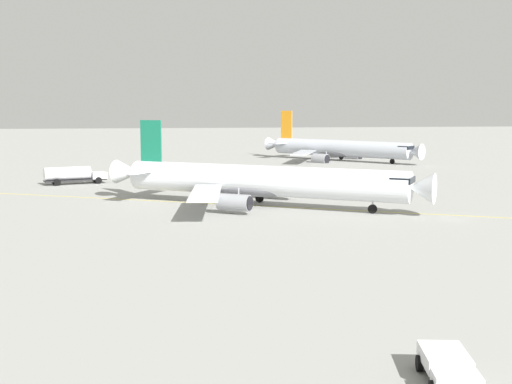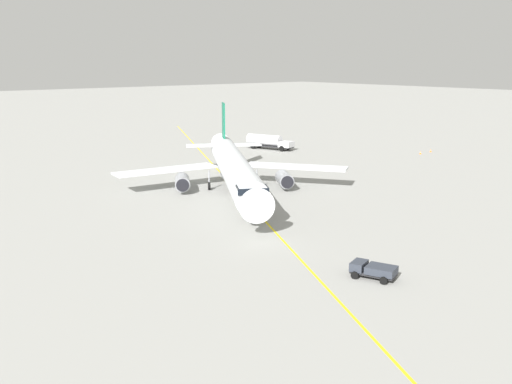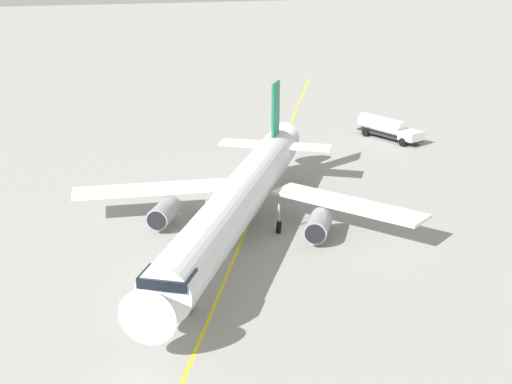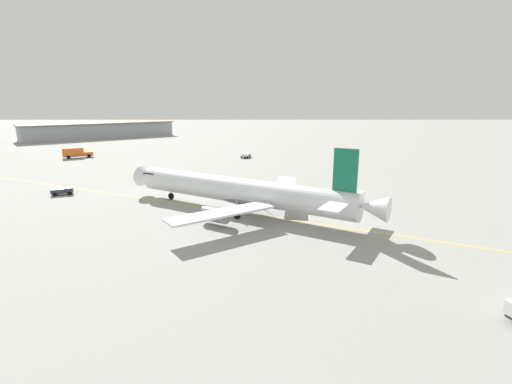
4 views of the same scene
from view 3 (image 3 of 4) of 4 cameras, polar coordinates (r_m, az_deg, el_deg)
ground_plane at (r=59.94m, az=-2.81°, el=-5.09°), size 600.00×600.00×0.00m
airliner_main at (r=63.13m, az=-1.38°, el=-0.73°), size 28.59×39.16×10.88m
fuel_tanker_truck at (r=98.20m, az=10.33°, el=5.02°), size 5.40×10.20×2.87m
taxiway_centreline at (r=58.86m, az=-1.86°, el=-5.53°), size 79.45×159.64×0.01m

